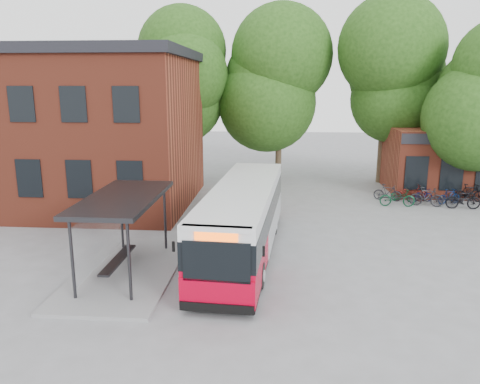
# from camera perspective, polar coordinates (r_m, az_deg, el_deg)

# --- Properties ---
(ground) EXTENTS (100.00, 100.00, 0.00)m
(ground) POSITION_cam_1_polar(r_m,az_deg,el_deg) (17.82, 1.48, -9.01)
(ground) COLOR slate
(station_building) EXTENTS (18.40, 10.40, 8.50)m
(station_building) POSITION_cam_1_polar(r_m,az_deg,el_deg) (29.10, -24.14, 7.14)
(station_building) COLOR maroon
(station_building) RESTS_ON ground
(bus_shelter) EXTENTS (3.60, 7.00, 2.90)m
(bus_shelter) POSITION_cam_1_polar(r_m,az_deg,el_deg) (17.20, -13.88, -5.09)
(bus_shelter) COLOR #29292C
(bus_shelter) RESTS_ON ground
(bike_rail) EXTENTS (5.20, 0.10, 0.38)m
(bike_rail) POSITION_cam_1_polar(r_m,az_deg,el_deg) (28.56, 21.53, -1.01)
(bike_rail) COLOR #29292C
(bike_rail) RESTS_ON ground
(tree_0) EXTENTS (7.92, 7.92, 11.00)m
(tree_0) POSITION_cam_1_polar(r_m,az_deg,el_deg) (33.22, -7.55, 10.92)
(tree_0) COLOR #1D4211
(tree_0) RESTS_ON ground
(tree_1) EXTENTS (7.92, 7.92, 10.40)m
(tree_1) POSITION_cam_1_polar(r_m,az_deg,el_deg) (33.52, 4.82, 10.50)
(tree_1) COLOR #1D4211
(tree_1) RESTS_ON ground
(tree_2) EXTENTS (7.92, 7.92, 11.00)m
(tree_2) POSITION_cam_1_polar(r_m,az_deg,el_deg) (33.29, 17.18, 10.47)
(tree_2) COLOR #1D4211
(tree_2) RESTS_ON ground
(city_bus) EXTENTS (3.12, 11.12, 2.79)m
(city_bus) POSITION_cam_1_polar(r_m,az_deg,el_deg) (18.60, 0.41, -3.49)
(city_bus) COLOR #B4001C
(city_bus) RESTS_ON ground
(bicycle_0) EXTENTS (1.94, 0.75, 1.00)m
(bicycle_0) POSITION_cam_1_polar(r_m,az_deg,el_deg) (27.45, 18.62, -0.65)
(bicycle_0) COLOR #0A3820
(bicycle_0) RESTS_ON ground
(bicycle_1) EXTENTS (1.65, 1.03, 0.96)m
(bicycle_1) POSITION_cam_1_polar(r_m,az_deg,el_deg) (28.62, 17.55, -0.07)
(bicycle_1) COLOR black
(bicycle_1) RESTS_ON ground
(bicycle_2) EXTENTS (1.94, 0.83, 0.99)m
(bicycle_2) POSITION_cam_1_polar(r_m,az_deg,el_deg) (28.93, 19.93, -0.08)
(bicycle_2) COLOR #4E120F
(bicycle_2) RESTS_ON ground
(bicycle_3) EXTENTS (1.87, 0.89, 1.08)m
(bicycle_3) POSITION_cam_1_polar(r_m,az_deg,el_deg) (28.03, 21.80, -0.55)
(bicycle_3) COLOR black
(bicycle_3) RESTS_ON ground
(bicycle_4) EXTENTS (1.63, 1.07, 0.81)m
(bicycle_4) POSITION_cam_1_polar(r_m,az_deg,el_deg) (28.88, 21.18, -0.39)
(bicycle_4) COLOR #0B1341
(bicycle_4) RESTS_ON ground
(bicycle_5) EXTENTS (1.52, 0.93, 0.88)m
(bicycle_5) POSITION_cam_1_polar(r_m,az_deg,el_deg) (29.07, 24.13, -0.50)
(bicycle_5) COLOR #0A1D47
(bicycle_5) RESTS_ON ground
(bicycle_6) EXTENTS (1.64, 0.71, 0.83)m
(bicycle_6) POSITION_cam_1_polar(r_m,az_deg,el_deg) (30.06, 25.43, -0.26)
(bicycle_6) COLOR #25252B
(bicycle_6) RESTS_ON ground
(bicycle_7) EXTENTS (1.85, 0.63, 1.10)m
(bicycle_7) POSITION_cam_1_polar(r_m,az_deg,el_deg) (28.20, 25.56, -0.81)
(bicycle_7) COLOR black
(bicycle_7) RESTS_ON ground
(bicycle_extra_0) EXTENTS (1.78, 0.51, 1.07)m
(bicycle_extra_0) POSITION_cam_1_polar(r_m,az_deg,el_deg) (30.02, 26.22, -0.12)
(bicycle_extra_0) COLOR black
(bicycle_extra_0) RESTS_ON ground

